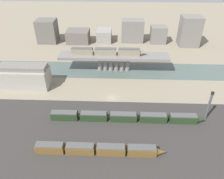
# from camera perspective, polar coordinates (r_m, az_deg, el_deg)

# --- Properties ---
(ground_plane) EXTENTS (400.00, 400.00, 0.00)m
(ground_plane) POSITION_cam_1_polar(r_m,az_deg,el_deg) (102.57, -0.03, -2.20)
(ground_plane) COLOR gray
(railbed_yard) EXTENTS (280.00, 42.00, 0.01)m
(railbed_yard) POSITION_cam_1_polar(r_m,az_deg,el_deg) (84.43, -0.68, -11.86)
(railbed_yard) COLOR #33302D
(railbed_yard) RESTS_ON ground
(river_water) EXTENTS (320.00, 18.72, 0.01)m
(river_water) POSITION_cam_1_polar(r_m,az_deg,el_deg) (125.18, 0.45, 5.07)
(river_water) COLOR #4C5B56
(river_water) RESTS_ON ground
(bridge) EXTENTS (60.31, 9.51, 9.50)m
(bridge) POSITION_cam_1_polar(r_m,az_deg,el_deg) (121.74, 0.46, 8.14)
(bridge) COLOR slate
(bridge) RESTS_ON ground
(train_on_bridge) EXTENTS (41.45, 2.91, 3.88)m
(train_on_bridge) POSITION_cam_1_polar(r_m,az_deg,el_deg) (120.20, -1.05, 9.85)
(train_on_bridge) COLOR gray
(train_on_bridge) RESTS_ON bridge
(train_yard_near) EXTENTS (45.00, 2.94, 3.57)m
(train_yard_near) POSITION_cam_1_polar(r_m,az_deg,el_deg) (77.67, -3.37, -15.34)
(train_yard_near) COLOR brown
(train_yard_near) RESTS_ON ground
(train_yard_mid) EXTENTS (62.93, 2.99, 3.61)m
(train_yard_mid) POSITION_cam_1_polar(r_m,az_deg,el_deg) (89.47, 3.88, -7.20)
(train_yard_mid) COLOR #23381E
(train_yard_mid) RESTS_ON ground
(warehouse_building) EXTENTS (23.44, 10.15, 11.93)m
(warehouse_building) POSITION_cam_1_polar(r_m,az_deg,el_deg) (116.25, -21.78, 3.20)
(warehouse_building) COLOR #9E998E
(warehouse_building) RESTS_ON ground
(signal_tower) EXTENTS (1.00, 0.95, 13.66)m
(signal_tower) POSITION_cam_1_polar(r_m,az_deg,el_deg) (94.80, 23.91, -4.03)
(signal_tower) COLOR #4C4C51
(signal_tower) RESTS_ON ground
(city_block_far_left) EXTENTS (13.55, 11.79, 16.01)m
(city_block_far_left) POSITION_cam_1_polar(r_m,az_deg,el_deg) (168.11, -16.55, 14.44)
(city_block_far_left) COLOR #605B56
(city_block_far_left) RESTS_ON ground
(city_block_left) EXTENTS (15.84, 13.19, 8.72)m
(city_block_left) POSITION_cam_1_polar(r_m,az_deg,el_deg) (164.25, -8.83, 13.61)
(city_block_left) COLOR #605B56
(city_block_left) RESTS_ON ground
(city_block_center) EXTENTS (10.48, 13.14, 8.36)m
(city_block_center) POSITION_cam_1_polar(r_m,az_deg,el_deg) (164.29, -2.05, 13.92)
(city_block_center) COLOR gray
(city_block_center) RESTS_ON ground
(city_block_right) EXTENTS (15.55, 9.86, 15.66)m
(city_block_right) POSITION_cam_1_polar(r_m,az_deg,el_deg) (163.31, 5.38, 15.03)
(city_block_right) COLOR slate
(city_block_right) RESTS_ON ground
(city_block_far_right) EXTENTS (11.03, 9.11, 11.85)m
(city_block_far_right) POSITION_cam_1_polar(r_m,az_deg,el_deg) (164.34, 12.00, 13.87)
(city_block_far_right) COLOR slate
(city_block_far_right) RESTS_ON ground
(city_block_tall) EXTENTS (13.48, 11.42, 20.20)m
(city_block_tall) POSITION_cam_1_polar(r_m,az_deg,el_deg) (163.76, 19.66, 14.15)
(city_block_tall) COLOR slate
(city_block_tall) RESTS_ON ground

